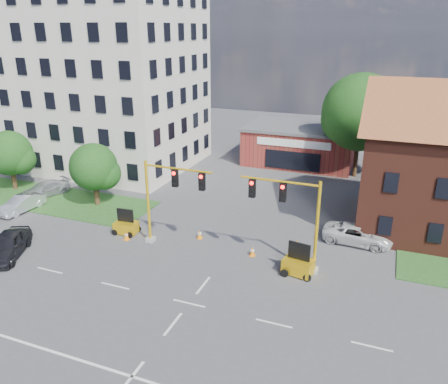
{
  "coord_description": "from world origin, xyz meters",
  "views": [
    {
      "loc": [
        9.48,
        -18.95,
        14.79
      ],
      "look_at": [
        -1.73,
        10.0,
        3.06
      ],
      "focal_mm": 35.0,
      "sensor_mm": 36.0,
      "label": 1
    }
  ],
  "objects_px": {
    "signal_mast_west": "(168,195)",
    "trailer_east": "(298,265)",
    "trailer_west": "(126,226)",
    "pickup_white": "(358,234)",
    "signal_mast_east": "(291,213)",
    "sedan_dark": "(8,245)"
  },
  "relations": [
    {
      "from": "trailer_east",
      "to": "sedan_dark",
      "type": "bearing_deg",
      "value": -155.85
    },
    {
      "from": "signal_mast_west",
      "to": "signal_mast_east",
      "type": "xyz_separation_m",
      "value": [
        8.71,
        0.0,
        0.0
      ]
    },
    {
      "from": "trailer_east",
      "to": "sedan_dark",
      "type": "height_order",
      "value": "trailer_east"
    },
    {
      "from": "trailer_east",
      "to": "pickup_white",
      "type": "xyz_separation_m",
      "value": [
        3.12,
        5.81,
        0.03
      ]
    },
    {
      "from": "signal_mast_east",
      "to": "trailer_west",
      "type": "distance_m",
      "value": 13.16
    },
    {
      "from": "signal_mast_east",
      "to": "trailer_east",
      "type": "distance_m",
      "value": 3.4
    },
    {
      "from": "signal_mast_east",
      "to": "trailer_east",
      "type": "xyz_separation_m",
      "value": [
        0.76,
        -0.58,
        -3.26
      ]
    },
    {
      "from": "signal_mast_east",
      "to": "pickup_white",
      "type": "relative_size",
      "value": 1.25
    },
    {
      "from": "trailer_east",
      "to": "signal_mast_east",
      "type": "bearing_deg",
      "value": 152.52
    },
    {
      "from": "signal_mast_west",
      "to": "trailer_east",
      "type": "distance_m",
      "value": 10.03
    },
    {
      "from": "signal_mast_east",
      "to": "sedan_dark",
      "type": "distance_m",
      "value": 19.38
    },
    {
      "from": "signal_mast_west",
      "to": "pickup_white",
      "type": "distance_m",
      "value": 14.01
    },
    {
      "from": "signal_mast_east",
      "to": "pickup_white",
      "type": "height_order",
      "value": "signal_mast_east"
    },
    {
      "from": "signal_mast_east",
      "to": "trailer_east",
      "type": "bearing_deg",
      "value": -37.32
    },
    {
      "from": "signal_mast_east",
      "to": "pickup_white",
      "type": "xyz_separation_m",
      "value": [
        3.88,
        5.23,
        -3.23
      ]
    },
    {
      "from": "sedan_dark",
      "to": "trailer_east",
      "type": "bearing_deg",
      "value": -9.74
    },
    {
      "from": "signal_mast_east",
      "to": "sedan_dark",
      "type": "relative_size",
      "value": 1.28
    },
    {
      "from": "trailer_west",
      "to": "pickup_white",
      "type": "height_order",
      "value": "trailer_west"
    },
    {
      "from": "trailer_west",
      "to": "pickup_white",
      "type": "xyz_separation_m",
      "value": [
        16.61,
        4.74,
        0.08
      ]
    },
    {
      "from": "signal_mast_west",
      "to": "trailer_west",
      "type": "distance_m",
      "value": 5.23
    },
    {
      "from": "signal_mast_east",
      "to": "trailer_east",
      "type": "relative_size",
      "value": 2.94
    },
    {
      "from": "trailer_west",
      "to": "signal_mast_west",
      "type": "bearing_deg",
      "value": -11.89
    }
  ]
}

